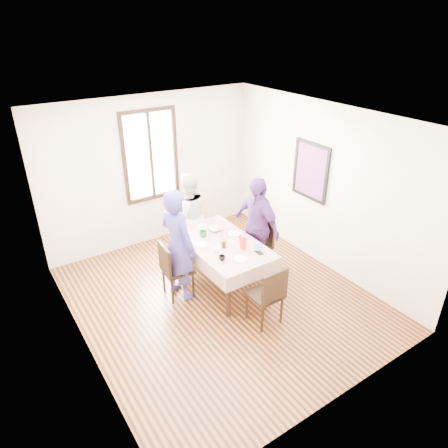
{
  "coord_description": "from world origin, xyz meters",
  "views": [
    {
      "loc": [
        -2.73,
        -4.18,
        3.85
      ],
      "look_at": [
        0.22,
        0.24,
        1.1
      ],
      "focal_mm": 32.6,
      "sensor_mm": 36.0,
      "label": 1
    }
  ],
  "objects_px": {
    "chair_near": "(265,294)",
    "person_right": "(256,226)",
    "dining_table": "(222,264)",
    "chair_left": "(178,269)",
    "chair_right": "(256,246)",
    "chair_far": "(189,233)",
    "person_far": "(189,216)",
    "person_left": "(177,245)"
  },
  "relations": [
    {
      "from": "chair_right",
      "to": "chair_near",
      "type": "bearing_deg",
      "value": 149.03
    },
    {
      "from": "chair_far",
      "to": "person_far",
      "type": "bearing_deg",
      "value": 99.09
    },
    {
      "from": "chair_left",
      "to": "chair_far",
      "type": "relative_size",
      "value": 1.0
    },
    {
      "from": "chair_left",
      "to": "chair_far",
      "type": "bearing_deg",
      "value": 146.95
    },
    {
      "from": "chair_near",
      "to": "person_far",
      "type": "xyz_separation_m",
      "value": [
        -0.0,
        2.09,
        0.32
      ]
    },
    {
      "from": "chair_left",
      "to": "person_left",
      "type": "bearing_deg",
      "value": 94.74
    },
    {
      "from": "dining_table",
      "to": "person_far",
      "type": "bearing_deg",
      "value": 90.0
    },
    {
      "from": "dining_table",
      "to": "person_right",
      "type": "distance_m",
      "value": 0.82
    },
    {
      "from": "dining_table",
      "to": "person_right",
      "type": "xyz_separation_m",
      "value": [
        0.69,
        0.05,
        0.45
      ]
    },
    {
      "from": "chair_near",
      "to": "person_right",
      "type": "height_order",
      "value": "person_right"
    },
    {
      "from": "chair_left",
      "to": "person_far",
      "type": "distance_m",
      "value": 1.18
    },
    {
      "from": "chair_left",
      "to": "chair_near",
      "type": "relative_size",
      "value": 1.0
    },
    {
      "from": "dining_table",
      "to": "person_far",
      "type": "distance_m",
      "value": 1.11
    },
    {
      "from": "chair_left",
      "to": "dining_table",
      "type": "bearing_deg",
      "value": 83.23
    },
    {
      "from": "person_far",
      "to": "chair_right",
      "type": "bearing_deg",
      "value": 132.86
    },
    {
      "from": "chair_near",
      "to": "person_right",
      "type": "distance_m",
      "value": 1.35
    },
    {
      "from": "dining_table",
      "to": "chair_near",
      "type": "bearing_deg",
      "value": -90.0
    },
    {
      "from": "chair_left",
      "to": "chair_right",
      "type": "height_order",
      "value": "same"
    },
    {
      "from": "chair_right",
      "to": "dining_table",
      "type": "bearing_deg",
      "value": 95.55
    },
    {
      "from": "chair_far",
      "to": "chair_left",
      "type": "bearing_deg",
      "value": 61.3
    },
    {
      "from": "chair_left",
      "to": "chair_right",
      "type": "relative_size",
      "value": 1.0
    },
    {
      "from": "chair_right",
      "to": "chair_far",
      "type": "relative_size",
      "value": 1.0
    },
    {
      "from": "chair_far",
      "to": "person_far",
      "type": "distance_m",
      "value": 0.32
    },
    {
      "from": "chair_right",
      "to": "chair_far",
      "type": "xyz_separation_m",
      "value": [
        -0.71,
        1.01,
        0.0
      ]
    },
    {
      "from": "chair_far",
      "to": "person_left",
      "type": "xyz_separation_m",
      "value": [
        -0.69,
        -0.91,
        0.41
      ]
    },
    {
      "from": "chair_left",
      "to": "chair_right",
      "type": "distance_m",
      "value": 1.41
    },
    {
      "from": "chair_right",
      "to": "person_far",
      "type": "bearing_deg",
      "value": 37.24
    },
    {
      "from": "dining_table",
      "to": "person_left",
      "type": "height_order",
      "value": "person_left"
    },
    {
      "from": "chair_near",
      "to": "dining_table",
      "type": "bearing_deg",
      "value": 89.15
    },
    {
      "from": "chair_near",
      "to": "person_far",
      "type": "bearing_deg",
      "value": 89.15
    },
    {
      "from": "person_left",
      "to": "person_right",
      "type": "relative_size",
      "value": 1.05
    },
    {
      "from": "chair_near",
      "to": "chair_left",
      "type": "bearing_deg",
      "value": 119.66
    },
    {
      "from": "chair_near",
      "to": "person_left",
      "type": "height_order",
      "value": "person_left"
    },
    {
      "from": "dining_table",
      "to": "chair_far",
      "type": "bearing_deg",
      "value": 90.0
    },
    {
      "from": "person_far",
      "to": "chair_left",
      "type": "bearing_deg",
      "value": 58.9
    },
    {
      "from": "person_far",
      "to": "person_right",
      "type": "distance_m",
      "value": 1.2
    },
    {
      "from": "chair_left",
      "to": "person_right",
      "type": "height_order",
      "value": "person_right"
    },
    {
      "from": "chair_far",
      "to": "person_far",
      "type": "height_order",
      "value": "person_far"
    },
    {
      "from": "chair_near",
      "to": "person_far",
      "type": "distance_m",
      "value": 2.11
    },
    {
      "from": "chair_right",
      "to": "chair_near",
      "type": "distance_m",
      "value": 1.31
    },
    {
      "from": "dining_table",
      "to": "chair_near",
      "type": "distance_m",
      "value": 1.06
    },
    {
      "from": "dining_table",
      "to": "person_right",
      "type": "bearing_deg",
      "value": 3.99
    }
  ]
}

